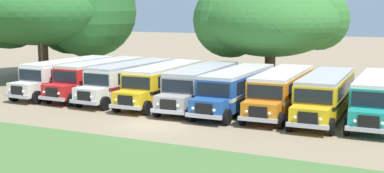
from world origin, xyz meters
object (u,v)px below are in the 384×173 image
parked_bus_slot_1 (101,76)px  secondary_tree (51,11)px  parked_bus_slot_8 (378,96)px  parked_bus_slot_2 (131,79)px  parked_bus_slot_4 (202,84)px  parked_bus_slot_5 (237,88)px  parked_bus_slot_0 (68,75)px  broad_shade_tree (271,18)px  parked_bus_slot_6 (282,89)px  utility_pole (42,50)px  parked_bus_slot_7 (325,93)px  parked_bus_slot_3 (164,82)px

parked_bus_slot_1 → secondary_tree: 13.93m
parked_bus_slot_8 → secondary_tree: secondary_tree is taller
parked_bus_slot_1 → secondary_tree: bearing=-119.8°
parked_bus_slot_1 → parked_bus_slot_2: bearing=88.3°
parked_bus_slot_4 → secondary_tree: size_ratio=0.63×
parked_bus_slot_2 → parked_bus_slot_5: bearing=88.6°
secondary_tree → parked_bus_slot_2: bearing=-26.7°
parked_bus_slot_8 → parked_bus_slot_5: bearing=-87.1°
parked_bus_slot_0 → parked_bus_slot_1: (3.05, 0.39, 0.00)m
parked_bus_slot_4 → parked_bus_slot_5: bearing=82.1°
parked_bus_slot_4 → parked_bus_slot_8: bearing=89.1°
parked_bus_slot_0 → parked_bus_slot_5: (15.35, -0.40, 0.00)m
parked_bus_slot_1 → parked_bus_slot_8: (21.65, -0.18, 0.00)m
parked_bus_slot_5 → broad_shade_tree: (-0.93, 11.00, 4.71)m
parked_bus_slot_0 → parked_bus_slot_6: (18.43, 0.10, 0.00)m
parked_bus_slot_0 → parked_bus_slot_2: same height
parked_bus_slot_4 → broad_shade_tree: broad_shade_tree is taller
parked_bus_slot_2 → parked_bus_slot_6: 12.33m
parked_bus_slot_2 → parked_bus_slot_4: (6.37, -0.31, 0.00)m
parked_bus_slot_4 → secondary_tree: 22.27m
parked_bus_slot_1 → parked_bus_slot_4: 9.44m
utility_pole → parked_bus_slot_4: bearing=-9.5°
parked_bus_slot_0 → parked_bus_slot_4: size_ratio=1.00×
parked_bus_slot_7 → parked_bus_slot_8: 3.26m
parked_bus_slot_7 → secondary_tree: (-29.35, 7.46, 5.28)m
parked_bus_slot_5 → parked_bus_slot_6: 3.12m
parked_bus_slot_2 → utility_pole: (-11.47, 2.68, 1.72)m
parked_bus_slot_2 → parked_bus_slot_3: same height
parked_bus_slot_6 → broad_shade_tree: broad_shade_tree is taller
parked_bus_slot_1 → parked_bus_slot_3: same height
parked_bus_slot_0 → parked_bus_slot_2: size_ratio=1.00×
parked_bus_slot_4 → parked_bus_slot_5: 2.89m
parked_bus_slot_1 → parked_bus_slot_7: size_ratio=1.00×
parked_bus_slot_4 → utility_pole: 18.17m
parked_bus_slot_1 → parked_bus_slot_6: same height
parked_bus_slot_0 → parked_bus_slot_5: bearing=90.1°
parked_bus_slot_7 → parked_bus_slot_8: size_ratio=1.00×
parked_bus_slot_0 → broad_shade_tree: 18.51m
secondary_tree → parked_bus_slot_5: bearing=-18.1°
parked_bus_slot_0 → secondary_tree: (-7.88, 7.21, 5.28)m
parked_bus_slot_2 → parked_bus_slot_6: bearing=91.8°
parked_bus_slot_3 → parked_bus_slot_2: bearing=-95.6°
parked_bus_slot_2 → secondary_tree: (-13.98, 7.03, 5.28)m
parked_bus_slot_0 → parked_bus_slot_7: same height
parked_bus_slot_5 → secondary_tree: secondary_tree is taller
parked_bus_slot_6 → broad_shade_tree: bearing=-160.8°
parked_bus_slot_0 → parked_bus_slot_3: (9.25, -0.02, 0.00)m
parked_bus_slot_3 → parked_bus_slot_6: bearing=88.9°
secondary_tree → utility_pole: secondary_tree is taller
parked_bus_slot_1 → parked_bus_slot_2: size_ratio=1.00×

